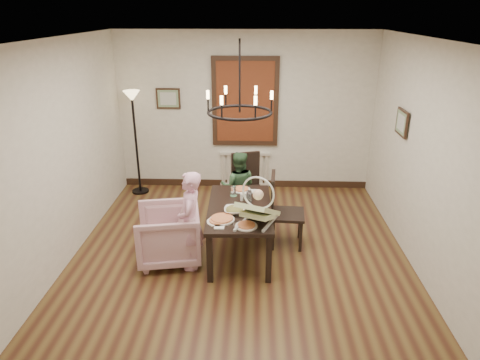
# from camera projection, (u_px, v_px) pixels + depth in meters

# --- Properties ---
(room_shell) EXTENTS (4.51, 5.00, 2.81)m
(room_shell) POSITION_uv_depth(u_px,v_px,m) (241.00, 150.00, 5.58)
(room_shell) COLOR brown
(room_shell) RESTS_ON ground
(dining_table) EXTENTS (0.87, 1.50, 0.69)m
(dining_table) POSITION_uv_depth(u_px,v_px,m) (240.00, 212.00, 5.65)
(dining_table) COLOR black
(dining_table) RESTS_ON room_shell
(chair_far) EXTENTS (0.58, 0.58, 1.04)m
(chair_far) POSITION_uv_depth(u_px,v_px,m) (249.00, 187.00, 6.66)
(chair_far) COLOR black
(chair_far) RESTS_ON room_shell
(chair_right) EXTENTS (0.49, 0.49, 1.05)m
(chair_right) POSITION_uv_depth(u_px,v_px,m) (287.00, 210.00, 5.90)
(chair_right) COLOR black
(chair_right) RESTS_ON room_shell
(armchair) EXTENTS (0.94, 0.92, 0.74)m
(armchair) POSITION_uv_depth(u_px,v_px,m) (168.00, 234.00, 5.59)
(armchair) COLOR #CD9CAD
(armchair) RESTS_ON room_shell
(elderly_woman) EXTENTS (0.26, 0.39, 1.08)m
(elderly_woman) POSITION_uv_depth(u_px,v_px,m) (191.00, 229.00, 5.37)
(elderly_woman) COLOR #E6A2C0
(elderly_woman) RESTS_ON room_shell
(seated_man) EXTENTS (0.46, 0.37, 0.94)m
(seated_man) POSITION_uv_depth(u_px,v_px,m) (238.00, 193.00, 6.60)
(seated_man) COLOR #355A37
(seated_man) RESTS_ON room_shell
(baby_bouncer) EXTENTS (0.64, 0.73, 0.40)m
(baby_bouncer) POSITION_uv_depth(u_px,v_px,m) (258.00, 207.00, 5.14)
(baby_bouncer) COLOR beige
(baby_bouncer) RESTS_ON dining_table
(salad_bowl) EXTENTS (0.32, 0.32, 0.08)m
(salad_bowl) POSITION_uv_depth(u_px,v_px,m) (234.00, 210.00, 5.44)
(salad_bowl) COLOR white
(salad_bowl) RESTS_ON dining_table
(pizza_platter) EXTENTS (0.31, 0.31, 0.04)m
(pizza_platter) POSITION_uv_depth(u_px,v_px,m) (222.00, 219.00, 5.25)
(pizza_platter) COLOR tan
(pizza_platter) RESTS_ON dining_table
(drinking_glass) EXTENTS (0.07, 0.07, 0.14)m
(drinking_glass) POSITION_uv_depth(u_px,v_px,m) (249.00, 197.00, 5.73)
(drinking_glass) COLOR silver
(drinking_glass) RESTS_ON dining_table
(window_blinds) EXTENTS (1.00, 0.03, 1.40)m
(window_blinds) POSITION_uv_depth(u_px,v_px,m) (245.00, 102.00, 7.44)
(window_blinds) COLOR brown
(window_blinds) RESTS_ON room_shell
(radiator) EXTENTS (0.92, 0.12, 0.62)m
(radiator) POSITION_uv_depth(u_px,v_px,m) (245.00, 169.00, 7.93)
(radiator) COLOR silver
(radiator) RESTS_ON room_shell
(picture_back) EXTENTS (0.42, 0.03, 0.36)m
(picture_back) POSITION_uv_depth(u_px,v_px,m) (168.00, 98.00, 7.48)
(picture_back) COLOR black
(picture_back) RESTS_ON room_shell
(picture_right) EXTENTS (0.03, 0.42, 0.36)m
(picture_right) POSITION_uv_depth(u_px,v_px,m) (402.00, 123.00, 5.90)
(picture_right) COLOR black
(picture_right) RESTS_ON room_shell
(floor_lamp) EXTENTS (0.30, 0.30, 1.80)m
(floor_lamp) POSITION_uv_depth(u_px,v_px,m) (136.00, 145.00, 7.48)
(floor_lamp) COLOR black
(floor_lamp) RESTS_ON room_shell
(chandelier) EXTENTS (0.80, 0.80, 0.04)m
(chandelier) POSITION_uv_depth(u_px,v_px,m) (240.00, 112.00, 5.15)
(chandelier) COLOR black
(chandelier) RESTS_ON room_shell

